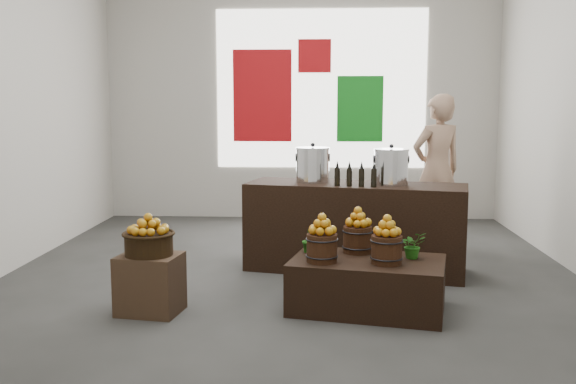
{
  "coord_description": "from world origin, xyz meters",
  "views": [
    {
      "loc": [
        0.3,
        -6.47,
        1.79
      ],
      "look_at": [
        -0.01,
        -0.4,
        0.95
      ],
      "focal_mm": 40.0,
      "sensor_mm": 36.0,
      "label": 1
    }
  ],
  "objects_px": {
    "crate": "(150,284)",
    "stock_pot_left": "(313,166)",
    "counter": "(355,227)",
    "wicker_basket": "(149,244)",
    "stock_pot_center": "(391,168)",
    "shopper": "(437,170)",
    "display_table": "(367,285)"
  },
  "relations": [
    {
      "from": "display_table",
      "to": "shopper",
      "type": "bearing_deg",
      "value": 80.79
    },
    {
      "from": "crate",
      "to": "stock_pot_left",
      "type": "height_order",
      "value": "stock_pot_left"
    },
    {
      "from": "wicker_basket",
      "to": "stock_pot_left",
      "type": "height_order",
      "value": "stock_pot_left"
    },
    {
      "from": "crate",
      "to": "shopper",
      "type": "height_order",
      "value": "shopper"
    },
    {
      "from": "stock_pot_center",
      "to": "stock_pot_left",
      "type": "bearing_deg",
      "value": 167.6
    },
    {
      "from": "crate",
      "to": "wicker_basket",
      "type": "height_order",
      "value": "wicker_basket"
    },
    {
      "from": "stock_pot_left",
      "to": "shopper",
      "type": "relative_size",
      "value": 0.19
    },
    {
      "from": "crate",
      "to": "stock_pot_left",
      "type": "relative_size",
      "value": 1.43
    },
    {
      "from": "wicker_basket",
      "to": "stock_pot_center",
      "type": "distance_m",
      "value": 2.66
    },
    {
      "from": "counter",
      "to": "stock_pot_center",
      "type": "xyz_separation_m",
      "value": [
        0.36,
        -0.08,
        0.65
      ]
    },
    {
      "from": "stock_pot_center",
      "to": "shopper",
      "type": "distance_m",
      "value": 1.62
    },
    {
      "from": "wicker_basket",
      "to": "stock_pot_center",
      "type": "height_order",
      "value": "stock_pot_center"
    },
    {
      "from": "wicker_basket",
      "to": "shopper",
      "type": "xyz_separation_m",
      "value": [
        2.92,
        2.86,
        0.35
      ]
    },
    {
      "from": "wicker_basket",
      "to": "counter",
      "type": "bearing_deg",
      "value": 39.48
    },
    {
      "from": "stock_pot_center",
      "to": "shopper",
      "type": "xyz_separation_m",
      "value": [
        0.73,
        1.43,
        -0.17
      ]
    },
    {
      "from": "crate",
      "to": "stock_pot_center",
      "type": "bearing_deg",
      "value": 33.14
    },
    {
      "from": "counter",
      "to": "stock_pot_left",
      "type": "xyz_separation_m",
      "value": [
        -0.46,
        0.1,
        0.65
      ]
    },
    {
      "from": "crate",
      "to": "wicker_basket",
      "type": "bearing_deg",
      "value": 0.0
    },
    {
      "from": "display_table",
      "to": "shopper",
      "type": "distance_m",
      "value": 2.98
    },
    {
      "from": "counter",
      "to": "display_table",
      "type": "bearing_deg",
      "value": -75.93
    },
    {
      "from": "display_table",
      "to": "stock_pot_left",
      "type": "distance_m",
      "value": 1.77
    },
    {
      "from": "counter",
      "to": "shopper",
      "type": "height_order",
      "value": "shopper"
    },
    {
      "from": "wicker_basket",
      "to": "stock_pot_left",
      "type": "distance_m",
      "value": 2.18
    },
    {
      "from": "counter",
      "to": "stock_pot_center",
      "type": "height_order",
      "value": "stock_pot_center"
    },
    {
      "from": "wicker_basket",
      "to": "counter",
      "type": "distance_m",
      "value": 2.37
    },
    {
      "from": "display_table",
      "to": "stock_pot_center",
      "type": "height_order",
      "value": "stock_pot_center"
    },
    {
      "from": "stock_pot_left",
      "to": "shopper",
      "type": "height_order",
      "value": "shopper"
    },
    {
      "from": "display_table",
      "to": "stock_pot_left",
      "type": "xyz_separation_m",
      "value": [
        -0.5,
        1.44,
        0.9
      ]
    },
    {
      "from": "stock_pot_center",
      "to": "counter",
      "type": "bearing_deg",
      "value": 167.6
    },
    {
      "from": "stock_pot_left",
      "to": "stock_pot_center",
      "type": "distance_m",
      "value": 0.84
    },
    {
      "from": "stock_pot_left",
      "to": "stock_pot_center",
      "type": "relative_size",
      "value": 1.0
    },
    {
      "from": "wicker_basket",
      "to": "stock_pot_left",
      "type": "relative_size",
      "value": 1.14
    }
  ]
}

